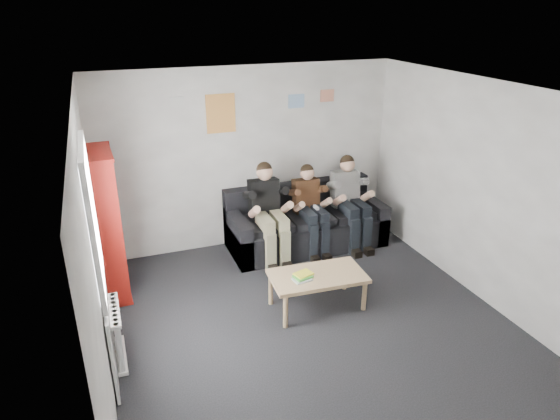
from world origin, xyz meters
name	(u,v)px	position (x,y,z in m)	size (l,w,h in m)	color
room_shell	(319,223)	(0.00, 0.00, 1.35)	(5.00, 5.00, 5.00)	black
sofa	(305,225)	(0.74, 2.05, 0.33)	(2.37, 0.97, 0.91)	black
bookshelf	(109,224)	(-2.08, 1.67, 0.95)	(0.28, 0.85, 1.90)	maroon
coffee_table	(317,278)	(0.20, 0.40, 0.40)	(1.14, 0.63, 0.46)	tan
game_cases	(303,277)	(0.00, 0.38, 0.48)	(0.26, 0.22, 0.05)	silver
person_left	(269,213)	(0.08, 1.84, 0.71)	(0.43, 0.92, 1.42)	black
person_middle	(311,209)	(0.74, 1.85, 0.67)	(0.38, 0.81, 1.31)	#52331B
person_right	(351,202)	(1.41, 1.84, 0.69)	(0.41, 0.88, 1.38)	white
radiator	(118,333)	(-2.15, 0.20, 0.35)	(0.10, 0.64, 0.60)	white
window	(101,277)	(-2.22, 0.20, 1.03)	(0.05, 1.30, 2.36)	white
poster_large	(221,114)	(-0.40, 2.49, 2.05)	(0.42, 0.01, 0.55)	#DFC54E
poster_blue	(296,101)	(0.75, 2.49, 2.15)	(0.25, 0.01, 0.20)	#46A4EE
poster_pink	(327,96)	(1.25, 2.49, 2.20)	(0.22, 0.01, 0.18)	#DB449D
poster_sign	(177,102)	(-1.00, 2.49, 2.25)	(0.20, 0.01, 0.14)	silver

